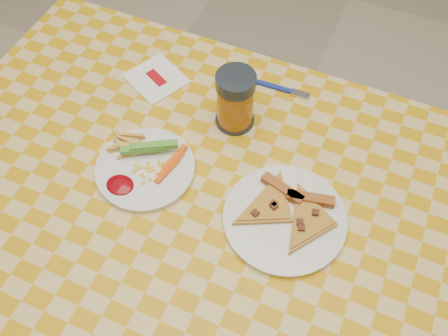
{
  "coord_description": "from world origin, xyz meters",
  "views": [
    {
      "loc": [
        0.27,
        -0.49,
        1.67
      ],
      "look_at": [
        0.03,
        0.06,
        0.78
      ],
      "focal_mm": 40.0,
      "sensor_mm": 36.0,
      "label": 1
    }
  ],
  "objects": [
    {
      "name": "fries_veggies",
      "position": [
        -0.14,
        0.02,
        0.78
      ],
      "size": [
        0.19,
        0.17,
        0.04
      ],
      "color": "#F7B54E",
      "rests_on": "plate_left"
    },
    {
      "name": "ground",
      "position": [
        0.0,
        0.0,
        0.0
      ],
      "size": [
        8.0,
        8.0,
        0.0
      ],
      "primitive_type": "plane",
      "color": "#BBAD96",
      "rests_on": "ground"
    },
    {
      "name": "table",
      "position": [
        0.0,
        0.0,
        0.68
      ],
      "size": [
        1.28,
        0.88,
        0.76
      ],
      "color": "silver",
      "rests_on": "ground"
    },
    {
      "name": "fork",
      "position": [
        0.06,
        0.34,
        0.76
      ],
      "size": [
        0.15,
        0.02,
        0.01
      ],
      "rotation": [
        0.0,
        0.0,
        0.03
      ],
      "color": "navy",
      "rests_on": "table"
    },
    {
      "name": "plate_left",
      "position": [
        -0.13,
        -0.0,
        0.76
      ],
      "size": [
        0.24,
        0.24,
        0.01
      ],
      "primitive_type": "cylinder",
      "rotation": [
        0.0,
        0.0,
        -0.11
      ],
      "color": "white",
      "rests_on": "table"
    },
    {
      "name": "napkin",
      "position": [
        -0.24,
        0.25,
        0.76
      ],
      "size": [
        0.17,
        0.17,
        0.01
      ],
      "rotation": [
        0.0,
        0.0,
        -0.46
      ],
      "color": "white",
      "rests_on": "table"
    },
    {
      "name": "drink_glass",
      "position": [
        -0.01,
        0.21,
        0.83
      ],
      "size": [
        0.09,
        0.09,
        0.15
      ],
      "color": "black",
      "rests_on": "table"
    },
    {
      "name": "plate_right",
      "position": [
        0.19,
        0.01,
        0.76
      ],
      "size": [
        0.33,
        0.33,
        0.01
      ],
      "primitive_type": "cylinder",
      "rotation": [
        0.0,
        0.0,
        0.4
      ],
      "color": "white",
      "rests_on": "table"
    },
    {
      "name": "pizza_slices",
      "position": [
        0.19,
        0.02,
        0.78
      ],
      "size": [
        0.25,
        0.22,
        0.02
      ],
      "color": "#B07D36",
      "rests_on": "plate_right"
    }
  ]
}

